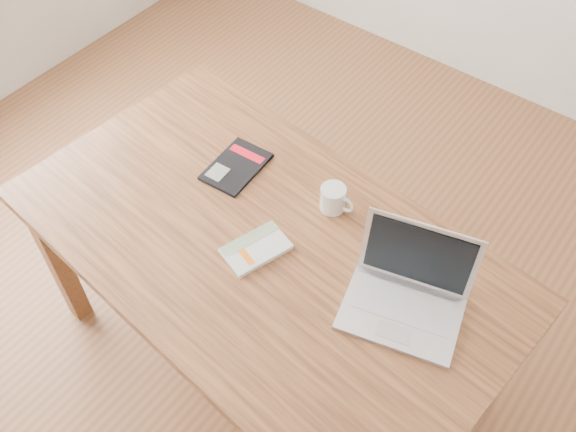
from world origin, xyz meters
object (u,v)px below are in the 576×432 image
Objects in this scene: desk at (263,259)px; white_guidebook at (256,249)px; coffee_mug at (334,198)px; black_guidebook at (236,166)px; laptop at (407,292)px.

desk is 0.10m from white_guidebook.
white_guidebook is 1.90× the size of coffee_mug.
laptop is at bearing -12.94° from black_guidebook.
desk is at bearing -39.82° from black_guidebook.
white_guidebook is at bearing -44.23° from black_guidebook.
laptop is (0.44, 0.12, 0.04)m from white_guidebook.
desk is 0.47m from laptop.
laptop is at bearing -26.62° from coffee_mug.
laptop reaches higher than coffee_mug.
white_guidebook is 0.58× the size of laptop.
black_guidebook is at bearing 156.02° from laptop.
white_guidebook reaches higher than desk.
white_guidebook is 0.46m from laptop.
black_guidebook is 0.62× the size of laptop.
coffee_mug reaches higher than desk.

